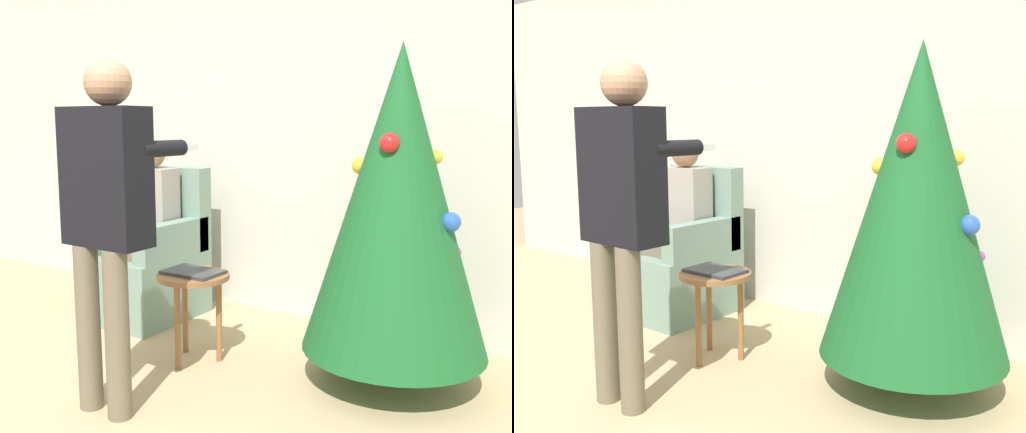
# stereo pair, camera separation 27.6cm
# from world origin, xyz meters

# --- Properties ---
(ground_plane) EXTENTS (14.00, 14.00, 0.00)m
(ground_plane) POSITION_xyz_m (0.00, 0.00, 0.00)
(ground_plane) COLOR tan
(wall_back) EXTENTS (8.00, 0.06, 2.70)m
(wall_back) POSITION_xyz_m (0.00, 2.23, 1.35)
(wall_back) COLOR beige
(wall_back) RESTS_ON ground_plane
(christmas_tree) EXTENTS (1.00, 1.00, 1.84)m
(christmas_tree) POSITION_xyz_m (1.21, 1.45, 1.02)
(christmas_tree) COLOR brown
(christmas_tree) RESTS_ON ground_plane
(armchair) EXTENTS (0.66, 0.76, 1.10)m
(armchair) POSITION_xyz_m (-0.74, 1.62, 0.38)
(armchair) COLOR gray
(armchair) RESTS_ON ground_plane
(person_seated) EXTENTS (0.36, 0.46, 1.30)m
(person_seated) POSITION_xyz_m (-0.74, 1.59, 0.72)
(person_seated) COLOR #6B604C
(person_seated) RESTS_ON ground_plane
(person_standing) EXTENTS (0.46, 0.57, 1.73)m
(person_standing) POSITION_xyz_m (0.13, 0.41, 1.05)
(person_standing) COLOR #6B604C
(person_standing) RESTS_ON ground_plane
(side_stool) EXTENTS (0.43, 0.43, 0.54)m
(side_stool) POSITION_xyz_m (0.09, 1.10, 0.46)
(side_stool) COLOR olive
(side_stool) RESTS_ON ground_plane
(laptop) EXTENTS (0.34, 0.23, 0.02)m
(laptop) POSITION_xyz_m (0.09, 1.10, 0.55)
(laptop) COLOR #38383D
(laptop) RESTS_ON side_stool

